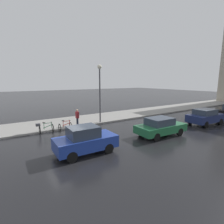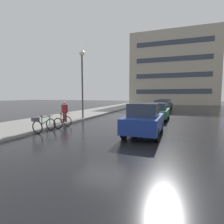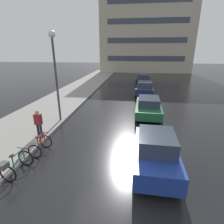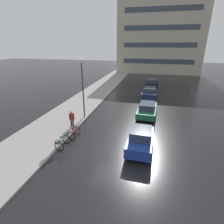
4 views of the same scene
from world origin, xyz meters
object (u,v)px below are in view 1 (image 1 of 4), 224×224
Objects in this scene: bicycle_nearest at (45,128)px; pedestrian at (77,117)px; bicycle_second at (65,126)px; car_navy at (205,117)px; car_blue at (85,140)px; streetlamp at (100,84)px; car_green at (160,127)px.

bicycle_nearest is 0.83× the size of pedestrian.
car_navy is (5.68, 12.92, 0.42)m from bicycle_second.
car_blue reaches higher than bicycle_second.
car_blue is (5.73, 1.18, 0.35)m from bicycle_nearest.
bicycle_second is at bearing 84.76° from bicycle_nearest.
car_blue is at bearing -90.46° from car_navy.
pedestrian reaches higher than bicycle_second.
car_navy is at bearing 68.30° from bicycle_nearest.
streetlamp reaches higher than bicycle_nearest.
car_green is at bearing 47.05° from bicycle_second.
bicycle_second is at bearing -80.40° from streetlamp.
car_blue is at bearing -36.34° from streetlamp.
car_green is 2.55× the size of pedestrian.
car_green is (5.86, 7.87, 0.26)m from bicycle_nearest.
car_blue is at bearing -18.15° from pedestrian.
bicycle_nearest is 0.33× the size of car_green.
car_blue is 2.27× the size of pedestrian.
pedestrian is at bearing 102.52° from bicycle_nearest.
car_blue is at bearing -5.87° from bicycle_second.
bicycle_second is 8.37m from car_green.
car_blue is 0.94× the size of car_navy.
streetlamp is at bearing 143.66° from car_blue.
car_blue is 0.64× the size of streetlamp.
car_navy is (0.11, 13.49, -0.03)m from car_blue.
car_green is at bearing 18.20° from streetlamp.
bicycle_second is at bearing -59.96° from pedestrian.
bicycle_nearest is at bearing -95.24° from bicycle_second.
pedestrian is (-6.59, -4.57, 0.20)m from car_green.
bicycle_second is 14.12m from car_navy.
pedestrian is (-0.89, 1.55, 0.56)m from bicycle_second.
car_blue is at bearing 11.65° from bicycle_nearest.
car_navy is at bearing 59.98° from pedestrian.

